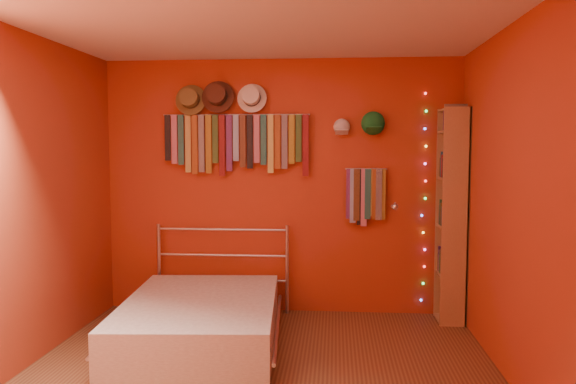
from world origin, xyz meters
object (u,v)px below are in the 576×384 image
(reading_lamp, at_px, (395,207))
(bed, at_px, (201,320))
(bookshelf, at_px, (456,214))
(tie_rack, at_px, (236,140))

(reading_lamp, height_order, bed, reading_lamp)
(bookshelf, relative_size, bed, 1.07)
(bed, bearing_deg, reading_lamp, 21.63)
(tie_rack, relative_size, bed, 0.78)
(reading_lamp, relative_size, bookshelf, 0.13)
(bed, bearing_deg, tie_rack, 77.53)
(bookshelf, distance_m, bed, 2.51)
(reading_lamp, distance_m, bookshelf, 0.57)
(bookshelf, bearing_deg, reading_lamp, 178.94)
(tie_rack, distance_m, bed, 1.78)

